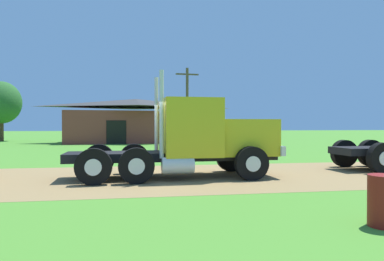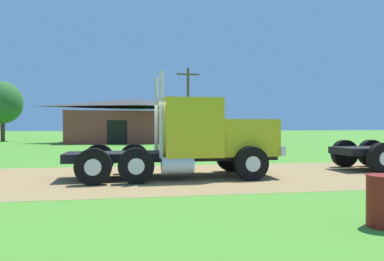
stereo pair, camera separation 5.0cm
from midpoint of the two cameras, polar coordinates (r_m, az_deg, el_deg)
ground_plane at (r=12.43m, az=-3.92°, el=-7.34°), size 200.00×200.00×0.00m
dirt_track at (r=12.43m, az=-3.92°, el=-7.33°), size 120.00×6.82×0.01m
truck_foreground_white at (r=12.35m, az=0.80°, el=-1.33°), size 7.14×2.75×3.49m
shed_building at (r=37.28m, az=-8.87°, el=1.43°), size 14.64×7.56×4.45m
utility_pole_far at (r=34.20m, az=-0.81°, el=4.33°), size 2.20×0.30×7.19m
tree_mid at (r=44.76m, az=-28.01°, el=3.93°), size 4.21×4.21×6.57m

